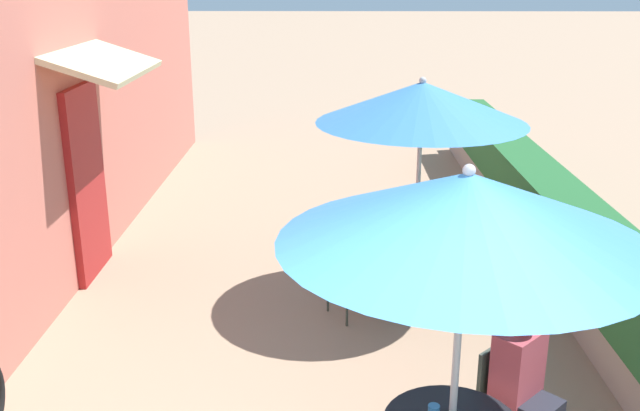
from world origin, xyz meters
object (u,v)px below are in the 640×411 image
at_px(cafe_chair_mid_left, 358,269).
at_px(coffee_cup_mid, 410,229).
at_px(patio_umbrella_mid, 422,103).
at_px(seated_patron_near_left, 524,382).
at_px(patio_table_mid, 415,250).
at_px(cafe_chair_mid_right, 466,237).
at_px(patio_umbrella_near, 466,209).
at_px(cafe_chair_near_left, 507,398).

distance_m(cafe_chair_mid_left, coffee_cup_mid, 0.73).
relative_size(patio_umbrella_mid, coffee_cup_mid, 25.44).
height_order(seated_patron_near_left, patio_table_mid, seated_patron_near_left).
xyz_separation_m(patio_umbrella_mid, coffee_cup_mid, (-0.07, -0.01, -1.28)).
xyz_separation_m(seated_patron_near_left, cafe_chair_mid_left, (-1.00, 2.24, -0.17)).
distance_m(patio_umbrella_mid, cafe_chair_mid_right, 1.70).
distance_m(patio_umbrella_near, cafe_chair_mid_left, 3.17).
bearing_deg(cafe_chair_near_left, patio_table_mid, -127.77).
bearing_deg(cafe_chair_mid_right, coffee_cup_mid, 3.86).
bearing_deg(seated_patron_near_left, patio_umbrella_near, -2.72).
distance_m(patio_table_mid, cafe_chair_mid_left, 0.75).
xyz_separation_m(patio_umbrella_near, patio_table_mid, (0.15, 3.18, -1.51)).
bearing_deg(patio_umbrella_mid, coffee_cup_mid, -168.62).
height_order(patio_umbrella_near, cafe_chair_near_left, patio_umbrella_near).
distance_m(patio_umbrella_near, cafe_chair_near_left, 1.70).
height_order(cafe_chair_near_left, seated_patron_near_left, seated_patron_near_left).
relative_size(patio_umbrella_mid, cafe_chair_mid_left, 2.63).
bearing_deg(patio_umbrella_mid, patio_umbrella_near, -92.77).
xyz_separation_m(cafe_chair_mid_left, coffee_cup_mid, (0.54, 0.43, 0.25)).
relative_size(cafe_chair_near_left, patio_umbrella_mid, 0.38).
distance_m(patio_umbrella_near, seated_patron_near_left, 1.55).
height_order(seated_patron_near_left, coffee_cup_mid, seated_patron_near_left).
xyz_separation_m(patio_umbrella_mid, cafe_chair_mid_right, (0.60, 0.44, -1.53)).
xyz_separation_m(patio_umbrella_near, cafe_chair_near_left, (0.47, 0.58, -1.53)).
distance_m(cafe_chair_near_left, cafe_chair_mid_left, 2.35).
relative_size(patio_umbrella_near, coffee_cup_mid, 25.44).
xyz_separation_m(cafe_chair_near_left, coffee_cup_mid, (-0.39, 2.59, 0.25)).
height_order(patio_umbrella_near, cafe_chair_mid_right, patio_umbrella_near).
bearing_deg(seated_patron_near_left, cafe_chair_mid_right, -138.49).
relative_size(patio_table_mid, cafe_chair_mid_left, 0.93).
xyz_separation_m(cafe_chair_near_left, seated_patron_near_left, (0.08, -0.08, 0.17)).
xyz_separation_m(seated_patron_near_left, coffee_cup_mid, (-0.46, 2.67, 0.08)).
relative_size(patio_table_mid, patio_umbrella_mid, 0.35).
bearing_deg(patio_umbrella_near, seated_patron_near_left, 42.05).
xyz_separation_m(patio_umbrella_mid, cafe_chair_mid_left, (-0.60, -0.44, -1.53)).
bearing_deg(seated_patron_near_left, coffee_cup_mid, -124.91).
height_order(patio_umbrella_near, seated_patron_near_left, patio_umbrella_near).
relative_size(patio_umbrella_near, patio_table_mid, 2.83).
bearing_deg(cafe_chair_near_left, patio_umbrella_near, 5.87).
bearing_deg(coffee_cup_mid, cafe_chair_near_left, -81.54).
bearing_deg(coffee_cup_mid, seated_patron_near_left, -80.14).
height_order(patio_table_mid, coffee_cup_mid, coffee_cup_mid).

